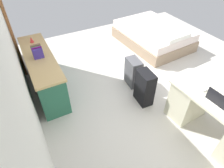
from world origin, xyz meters
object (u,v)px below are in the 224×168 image
Objects in this scene: desk at (215,118)px; suitcase_black at (144,88)px; figurine_small at (31,40)px; bed at (153,35)px; laptop at (219,100)px; suitcase_spare_grey at (133,72)px; computer_mouse at (204,90)px; credenza at (43,72)px.

desk is 2.28× the size of suitcase_black.
desk is 13.37× the size of figurine_small.
laptop is at bearing 158.08° from bed.
suitcase_black is (1.09, 0.49, -0.06)m from desk.
bed is 17.97× the size of figurine_small.
desk is 2.95m from bed.
bed is at bearing -37.39° from suitcase_black.
desk is at bearing -161.16° from suitcase_spare_grey.
laptop reaches higher than computer_mouse.
desk is 2.57× the size of suitcase_spare_grey.
suitcase_spare_grey is 1.69m from laptop.
computer_mouse is (-1.33, -0.31, 0.46)m from suitcase_spare_grey.
figurine_small is (2.85, 1.87, 0.03)m from laptop.
computer_mouse is at bearing -161.65° from suitcase_spare_grey.
desk reaches higher than bed.
figurine_small is (1.26, 1.59, 0.52)m from suitcase_spare_grey.
suitcase_black is at bearing 138.55° from bed.
credenza is 3.15× the size of suitcase_spare_grey.
desk is 14.71× the size of computer_mouse.
suitcase_black is at bearing 24.04° from desk.
figurine_small reaches higher than credenza.
credenza is at bearing 54.79° from suitcase_black.
suitcase_spare_grey is (1.61, 0.39, -0.10)m from desk.
credenza is 0.70m from figurine_small.
suitcase_black is at bearing 174.59° from suitcase_spare_grey.
suitcase_black is (-1.69, 1.49, 0.08)m from bed.
figurine_small reaches higher than bed.
bed is 2.77m from computer_mouse.
suitcase_black is 2.01× the size of laptop.
suitcase_spare_grey is 2.10m from figurine_small.
figurine_small is at bearing 44.13° from suitcase_black.
desk reaches higher than suitcase_black.
computer_mouse reaches higher than desk.
suitcase_spare_grey is at bearing -113.88° from credenza.
suitcase_spare_grey is 1.78× the size of laptop.
bed is 3.02m from laptop.
bed is 6.17× the size of laptop.
suitcase_black is 2.37m from figurine_small.
laptop is at bearing 170.98° from computer_mouse.
credenza is 2.79× the size of suitcase_black.
figurine_small is at bearing 33.32° from laptop.
figurine_small is at bearing 88.23° from bed.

